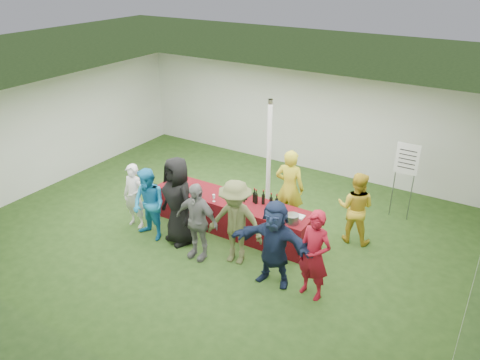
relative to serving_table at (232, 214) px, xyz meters
The scene contains 18 objects.
ground 0.45m from the serving_table, 158.16° to the right, with size 60.00×60.00×0.00m, color #284719.
tent 1.50m from the serving_table, 76.33° to the left, with size 10.00×10.00×10.00m.
serving_table is the anchor object (origin of this frame).
wine_bottles 0.81m from the serving_table, 12.02° to the left, with size 0.81×0.13×0.32m.
wine_glasses 1.05m from the serving_table, 163.50° to the right, with size 1.18×0.13×0.16m.
water_bottle 0.50m from the serving_table, 36.43° to the left, with size 0.07×0.07×0.23m.
bar_towel 1.57m from the serving_table, ahead, with size 0.25×0.18×0.03m, color white.
dump_bucket 1.61m from the serving_table, ahead, with size 0.26×0.26×0.18m, color slate.
wine_list_sign 3.94m from the serving_table, 39.60° to the left, with size 0.50×0.03×1.80m.
staff_pourer 1.36m from the serving_table, 42.74° to the left, with size 0.65×0.42×1.77m, color gold.
staff_back 2.60m from the serving_table, 22.19° to the left, with size 0.76×0.59×1.55m, color gold.
customer_0 2.16m from the serving_table, 153.13° to the right, with size 0.53×0.35×1.46m, color silver.
customer_1 1.79m from the serving_table, 137.82° to the right, with size 0.76×0.59×1.57m, color #1C85C1.
customer_2 1.30m from the serving_table, 125.99° to the right, with size 0.92×0.60×1.88m, color black.
customer_3 1.28m from the serving_table, 91.69° to the right, with size 0.94×0.39×1.61m, color slate.
customer_4 1.27m from the serving_table, 54.26° to the right, with size 1.12×0.64×1.74m, color brown.
customer_5 2.03m from the serving_table, 35.15° to the right, with size 1.54×0.49×1.66m, color #172340.
customer_6 2.66m from the serving_table, 25.11° to the right, with size 0.61×0.40×1.67m, color maroon.
Camera 1 is at (4.99, -7.29, 5.42)m, focal length 35.00 mm.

